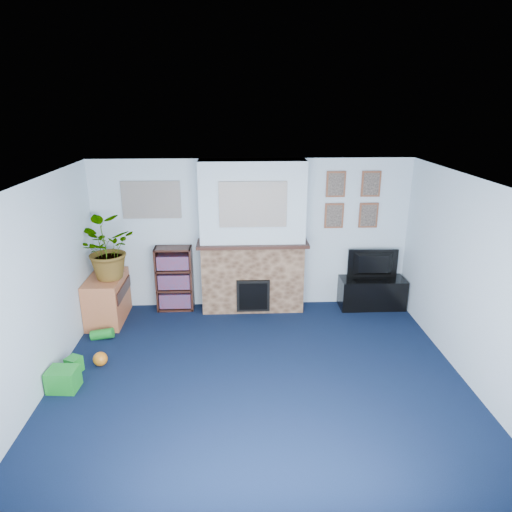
{
  "coord_description": "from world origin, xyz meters",
  "views": [
    {
      "loc": [
        -0.25,
        -4.74,
        3.22
      ],
      "look_at": [
        0.01,
        0.95,
        1.28
      ],
      "focal_mm": 32.0,
      "sensor_mm": 36.0,
      "label": 1
    }
  ],
  "objects_px": {
    "bookshelf": "(175,280)",
    "sideboard": "(107,299)",
    "tv_stand": "(372,294)",
    "television": "(374,265)"
  },
  "relations": [
    {
      "from": "television",
      "to": "tv_stand",
      "type": "bearing_deg",
      "value": 92.02
    },
    {
      "from": "tv_stand",
      "to": "sideboard",
      "type": "height_order",
      "value": "sideboard"
    },
    {
      "from": "television",
      "to": "sideboard",
      "type": "relative_size",
      "value": 0.89
    },
    {
      "from": "sideboard",
      "to": "television",
      "type": "bearing_deg",
      "value": 4.1
    },
    {
      "from": "bookshelf",
      "to": "sideboard",
      "type": "bearing_deg",
      "value": -160.21
    },
    {
      "from": "bookshelf",
      "to": "tv_stand",
      "type": "bearing_deg",
      "value": -1.37
    },
    {
      "from": "tv_stand",
      "to": "television",
      "type": "distance_m",
      "value": 0.5
    },
    {
      "from": "television",
      "to": "bookshelf",
      "type": "height_order",
      "value": "bookshelf"
    },
    {
      "from": "bookshelf",
      "to": "sideboard",
      "type": "xyz_separation_m",
      "value": [
        -0.99,
        -0.36,
        -0.15
      ]
    },
    {
      "from": "bookshelf",
      "to": "sideboard",
      "type": "relative_size",
      "value": 1.16
    }
  ]
}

